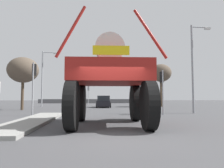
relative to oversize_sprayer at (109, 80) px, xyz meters
The scene contains 12 objects.
ground_plane 15.29m from the oversize_sprayer, 90.08° to the left, with size 120.00×120.00×0.00m, color #424244.
median_island 4.66m from the oversize_sprayer, 161.08° to the left, with size 1.77×9.28×0.15m, color gray.
oversize_sprayer is the anchor object (origin of this frame).
sedan_ahead 16.96m from the oversize_sprayer, 88.82° to the left, with size 2.12×4.21×1.52m.
traffic_signal_near_left 7.58m from the oversize_sprayer, 133.80° to the left, with size 0.24×0.54×3.87m.
traffic_signal_near_right 7.03m from the oversize_sprayer, 51.04° to the left, with size 0.24×0.54×3.39m.
traffic_signal_far_left 25.44m from the oversize_sprayer, 94.60° to the left, with size 0.24×0.55×3.37m.
streetlight_near_right 10.10m from the oversize_sprayer, 40.70° to the left, with size 1.74×0.24×7.42m.
streetlight_far_left 20.53m from the oversize_sprayer, 113.05° to the left, with size 2.03×0.24×7.72m.
bare_tree_left 14.82m from the oversize_sprayer, 124.70° to the left, with size 3.17×3.17×5.54m.
bare_tree_right 19.80m from the oversize_sprayer, 64.86° to the left, with size 2.91×2.91×5.95m.
roadside_barrier 34.72m from the oversize_sprayer, 90.03° to the left, with size 26.17×0.24×0.90m, color #59595B.
Camera 1 is at (-0.59, -6.85, 1.33)m, focal length 32.39 mm.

